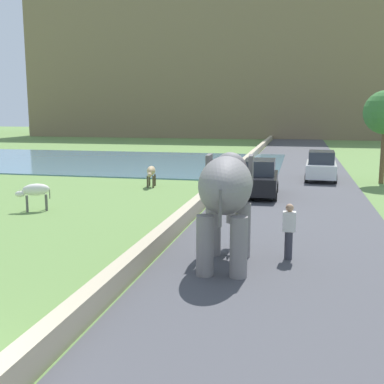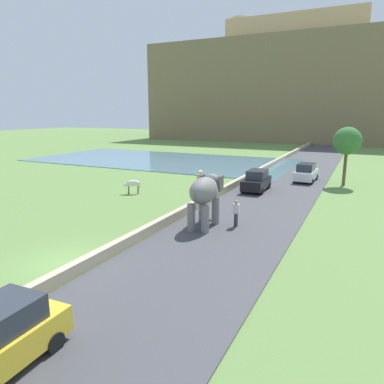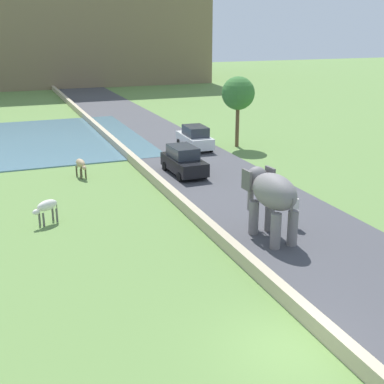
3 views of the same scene
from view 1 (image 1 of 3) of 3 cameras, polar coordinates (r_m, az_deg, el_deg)
road_surface at (r=25.35m, az=11.84°, el=0.07°), size 7.00×120.00×0.06m
barrier_wall at (r=23.69m, az=2.55°, el=0.23°), size 0.40×110.00×0.58m
lake at (r=41.87m, az=-14.89°, el=3.67°), size 36.00×18.00×0.08m
hill_distant at (r=86.36m, az=5.24°, el=14.31°), size 64.00×28.00×22.51m
elephant at (r=12.80m, az=4.09°, el=0.10°), size 1.56×3.50×2.99m
person_beside_elephant at (r=13.60m, az=11.44°, el=-4.52°), size 0.36×0.22×1.63m
car_black at (r=23.61m, az=8.01°, el=1.61°), size 1.87×4.04×1.80m
car_white at (r=29.64m, az=15.08°, el=3.00°), size 1.91×4.06×1.80m
cow_white at (r=21.08m, az=-18.17°, el=0.10°), size 1.35×1.02×1.15m
cow_tan at (r=26.46m, az=-4.88°, el=2.40°), size 0.62×1.42×1.15m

